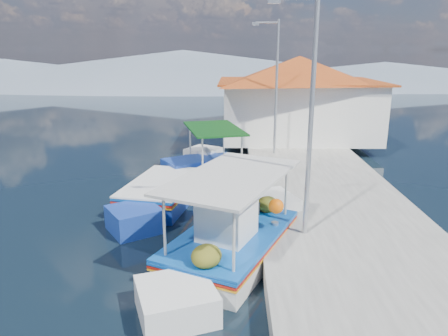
{
  "coord_description": "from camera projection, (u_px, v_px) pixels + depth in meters",
  "views": [
    {
      "loc": [
        2.71,
        -8.35,
        5.21
      ],
      "look_at": [
        2.36,
        5.49,
        1.3
      ],
      "focal_mm": 33.65,
      "sensor_mm": 36.0,
      "label": 1
    }
  ],
  "objects": [
    {
      "name": "ground",
      "position": [
        114.0,
        288.0,
        9.51
      ],
      "size": [
        160.0,
        160.0,
        0.0
      ],
      "primitive_type": "plane",
      "color": "black",
      "rests_on": "ground"
    },
    {
      "name": "quay",
      "position": [
        323.0,
        193.0,
        15.07
      ],
      "size": [
        5.0,
        44.0,
        0.5
      ],
      "primitive_type": "cube",
      "color": "#ABA9A0",
      "rests_on": "ground"
    },
    {
      "name": "bollards",
      "position": [
        266.0,
        188.0,
        14.29
      ],
      "size": [
        0.2,
        17.2,
        0.3
      ],
      "color": "#A5A8AD",
      "rests_on": "quay"
    },
    {
      "name": "main_caique",
      "position": [
        231.0,
        240.0,
        10.81
      ],
      "size": [
        4.18,
        6.92,
        2.5
      ],
      "rotation": [
        0.0,
        0.0,
        0.42
      ],
      "color": "white",
      "rests_on": "ground"
    },
    {
      "name": "caique_green_canopy",
      "position": [
        215.0,
        171.0,
        17.4
      ],
      "size": [
        3.01,
        6.29,
        2.44
      ],
      "rotation": [
        0.0,
        0.0,
        -0.26
      ],
      "color": "white",
      "rests_on": "ground"
    },
    {
      "name": "caique_blue_hull",
      "position": [
        163.0,
        193.0,
        14.78
      ],
      "size": [
        2.84,
        6.72,
        1.22
      ],
      "rotation": [
        0.0,
        0.0,
        0.19
      ],
      "color": "#193998",
      "rests_on": "ground"
    },
    {
      "name": "harbor_building",
      "position": [
        298.0,
        96.0,
        23.04
      ],
      "size": [
        10.49,
        10.49,
        4.4
      ],
      "color": "white",
      "rests_on": "quay"
    },
    {
      "name": "lamp_post_near",
      "position": [
        308.0,
        107.0,
        10.28
      ],
      "size": [
        1.21,
        0.14,
        6.0
      ],
      "color": "#A5A8AD",
      "rests_on": "quay"
    },
    {
      "name": "lamp_post_far",
      "position": [
        275.0,
        81.0,
        18.94
      ],
      "size": [
        1.21,
        0.14,
        6.0
      ],
      "color": "#A5A8AD",
      "rests_on": "quay"
    },
    {
      "name": "mountain_ridge",
      "position": [
        260.0,
        72.0,
        62.67
      ],
      "size": [
        171.4,
        96.0,
        5.5
      ],
      "color": "slate",
      "rests_on": "ground"
    }
  ]
}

